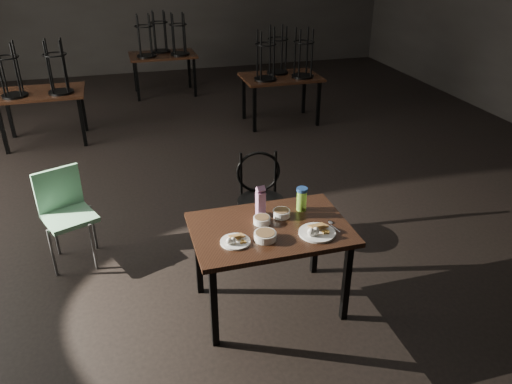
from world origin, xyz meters
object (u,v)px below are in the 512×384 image
object	(u,v)px
water_bottle	(302,199)
bentwood_chair	(260,193)
main_table	(270,236)
juice_carton	(261,202)
school_chair	(66,209)

from	to	relation	value
water_bottle	bentwood_chair	size ratio (longest dim) A/B	0.21
water_bottle	main_table	bearing A→B (deg)	-149.82
juice_carton	water_bottle	distance (m)	0.34
main_table	juice_carton	xyz separation A→B (m)	(-0.02, 0.19, 0.20)
bentwood_chair	school_chair	distance (m)	1.77
main_table	juice_carton	size ratio (longest dim) A/B	4.63
juice_carton	bentwood_chair	bearing A→B (deg)	74.13
school_chair	main_table	bearing A→B (deg)	-58.23
water_bottle	bentwood_chair	distance (m)	0.81
water_bottle	school_chair	xyz separation A→B (m)	(-1.90, 0.95, -0.32)
main_table	bentwood_chair	size ratio (longest dim) A/B	1.29
main_table	school_chair	bearing A→B (deg)	144.16
water_bottle	bentwood_chair	world-z (taller)	water_bottle
main_table	bentwood_chair	xyz separation A→B (m)	(0.19, 0.93, -0.12)
bentwood_chair	main_table	bearing A→B (deg)	-92.95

